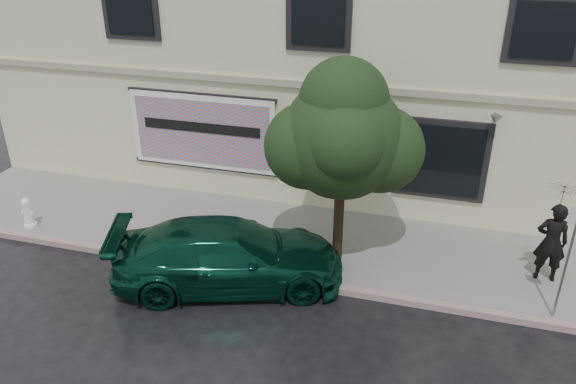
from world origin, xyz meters
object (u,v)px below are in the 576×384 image
(street_tree, at_px, (342,139))
(car, at_px, (228,255))
(fire_hydrant, at_px, (28,213))
(pedestrian, at_px, (551,242))

(street_tree, bearing_deg, car, -147.00)
(car, relative_size, fire_hydrant, 6.15)
(street_tree, height_order, fire_hydrant, street_tree)
(pedestrian, relative_size, fire_hydrant, 2.28)
(car, bearing_deg, pedestrian, -93.37)
(car, xyz_separation_m, fire_hydrant, (-5.80, 0.72, -0.18))
(street_tree, relative_size, fire_hydrant, 5.30)
(fire_hydrant, bearing_deg, car, 0.75)
(pedestrian, xyz_separation_m, fire_hydrant, (-12.55, -1.15, -0.53))
(street_tree, distance_m, fire_hydrant, 8.41)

